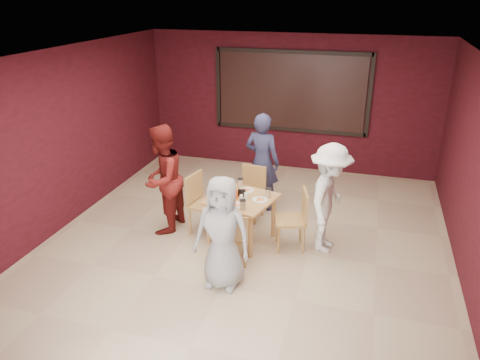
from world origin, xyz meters
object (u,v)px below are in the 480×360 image
(dining_table, at_px, (241,203))
(chair_back, at_px, (251,189))
(diner_front, at_px, (222,233))
(diner_back, at_px, (262,162))
(chair_front, at_px, (234,237))
(chair_right, at_px, (296,216))
(diner_right, at_px, (329,199))
(chair_left, at_px, (201,200))
(diner_left, at_px, (162,179))

(dining_table, bearing_deg, chair_back, 94.61)
(diner_front, distance_m, diner_back, 2.40)
(chair_front, distance_m, chair_right, 1.03)
(chair_back, height_order, diner_right, diner_right)
(chair_right, bearing_deg, chair_front, -136.28)
(chair_right, bearing_deg, chair_left, 176.17)
(chair_front, distance_m, chair_back, 1.52)
(diner_right, bearing_deg, chair_left, 97.23)
(chair_back, bearing_deg, chair_front, -84.18)
(chair_front, height_order, chair_back, chair_back)
(diner_front, distance_m, diner_left, 1.81)
(diner_left, bearing_deg, chair_left, 103.46)
(diner_left, height_order, diner_right, diner_left)
(chair_left, bearing_deg, chair_back, 48.74)
(chair_front, height_order, chair_left, chair_left)
(diner_right, bearing_deg, chair_back, 69.52)
(diner_back, xyz_separation_m, diner_right, (1.26, -1.11, -0.04))
(chair_back, relative_size, diner_back, 0.52)
(dining_table, relative_size, chair_left, 1.15)
(chair_back, bearing_deg, diner_back, 78.29)
(chair_left, bearing_deg, diner_left, -169.48)
(chair_left, relative_size, diner_front, 0.63)
(dining_table, relative_size, chair_front, 1.39)
(chair_back, distance_m, diner_right, 1.55)
(chair_back, xyz_separation_m, diner_left, (-1.22, -0.82, 0.36))
(chair_back, xyz_separation_m, chair_right, (0.89, -0.81, 0.02))
(chair_right, distance_m, diner_back, 1.50)
(dining_table, bearing_deg, chair_front, -82.77)
(chair_back, xyz_separation_m, diner_front, (0.15, -1.99, 0.25))
(chair_right, relative_size, diner_back, 0.54)
(chair_back, height_order, diner_back, diner_back)
(diner_right, bearing_deg, diner_left, 99.70)
(dining_table, xyz_separation_m, diner_right, (1.28, 0.11, 0.19))
(diner_left, bearing_deg, diner_right, 95.42)
(chair_right, distance_m, diner_front, 1.42)
(dining_table, distance_m, diner_front, 1.18)
(dining_table, distance_m, chair_front, 0.73)
(dining_table, relative_size, diner_front, 0.73)
(dining_table, distance_m, diner_back, 1.24)
(chair_right, distance_m, diner_right, 0.55)
(dining_table, xyz_separation_m, diner_front, (0.09, -1.17, 0.13))
(chair_left, distance_m, diner_front, 1.52)
(chair_left, distance_m, diner_right, 1.98)
(diner_back, distance_m, diner_left, 1.78)
(chair_front, bearing_deg, dining_table, 97.23)
(chair_front, distance_m, chair_left, 1.12)
(chair_left, bearing_deg, chair_right, -3.83)
(dining_table, distance_m, chair_right, 0.84)
(dining_table, height_order, diner_front, diner_front)
(diner_front, relative_size, diner_back, 0.89)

